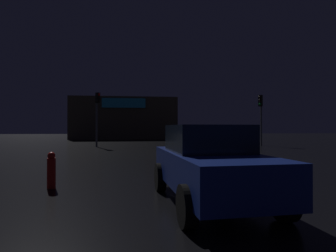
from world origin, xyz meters
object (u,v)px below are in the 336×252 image
Objects in this scene: traffic_signal_opposite at (97,110)px; traffic_signal_cross_left at (261,110)px; fire_hydrant at (51,170)px; store_building at (125,119)px; car_near at (209,163)px.

traffic_signal_cross_left is at bearing -0.76° from traffic_signal_opposite.
fire_hydrant is at bearing -87.09° from traffic_signal_opposite.
store_building is at bearing 124.17° from traffic_signal_cross_left.
car_near is (2.83, -36.74, -2.13)m from store_building.
store_building reaches higher than fire_hydrant.
fire_hydrant is at bearing -91.52° from store_building.
traffic_signal_opposite reaches higher than car_near.
store_building is 3.50× the size of car_near.
traffic_signal_opposite is at bearing 179.24° from traffic_signal_cross_left.
fire_hydrant is (-3.76, 1.88, -0.36)m from car_near.
traffic_signal_cross_left is 4.73× the size of fire_hydrant.
traffic_signal_opposite is 1.08× the size of car_near.
car_near is (-9.79, -18.14, -2.33)m from traffic_signal_cross_left.
traffic_signal_opposite is 4.74× the size of fire_hydrant.
store_building reaches higher than car_near.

